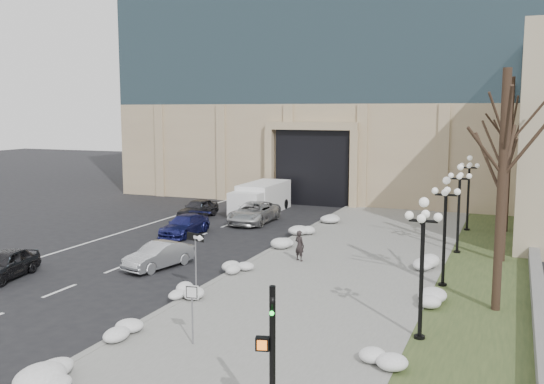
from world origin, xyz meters
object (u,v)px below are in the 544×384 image
at_px(car_b, 159,256).
at_px(lamppost_b, 445,217).
at_px(one_way_sign, 198,245).
at_px(car_d, 254,213).
at_px(car_e, 198,208).
at_px(lamppost_a, 422,249).
at_px(lamppost_d, 469,183).
at_px(car_c, 185,225).
at_px(keep_sign, 192,302).
at_px(lamppost_c, 459,196).
at_px(car_a, 5,264).
at_px(pedestrian, 300,246).
at_px(box_truck, 261,199).
at_px(traffic_signal, 271,364).

relative_size(car_b, lamppost_b, 0.78).
relative_size(one_way_sign, lamppost_b, 0.55).
height_order(car_d, lamppost_b, lamppost_b).
height_order(car_b, lamppost_b, lamppost_b).
bearing_deg(car_b, lamppost_b, 20.99).
distance_m(car_d, lamppost_b, 17.38).
xyz_separation_m(car_e, lamppost_a, (17.96, -17.62, 2.41)).
bearing_deg(car_b, lamppost_a, -6.79).
height_order(car_b, lamppost_a, lamppost_a).
bearing_deg(car_b, lamppost_d, 62.00).
distance_m(car_c, one_way_sign, 12.54).
xyz_separation_m(lamppost_a, lamppost_b, (0.00, 6.50, 0.00)).
bearing_deg(car_c, lamppost_a, -37.58).
bearing_deg(car_e, keep_sign, -60.05).
bearing_deg(car_c, lamppost_b, -19.46).
xyz_separation_m(car_e, lamppost_c, (17.96, -4.62, 2.41)).
relative_size(car_b, lamppost_a, 0.78).
distance_m(car_b, car_e, 13.79).
bearing_deg(one_way_sign, car_a, -158.74).
bearing_deg(lamppost_d, car_b, -131.36).
distance_m(one_way_sign, lamppost_a, 9.17).
xyz_separation_m(pedestrian, lamppost_b, (7.05, -1.69, 2.19)).
bearing_deg(lamppost_b, box_truck, 134.86).
distance_m(pedestrian, keep_sign, 11.47).
bearing_deg(traffic_signal, lamppost_d, 69.90).
height_order(lamppost_a, lamppost_c, same).
distance_m(car_d, one_way_sign, 16.41).
distance_m(car_e, pedestrian, 14.42).
bearing_deg(car_e, lamppost_d, 7.38).
distance_m(car_e, lamppost_d, 18.22).
distance_m(car_e, box_truck, 4.92).
bearing_deg(lamppost_c, car_d, 162.68).
bearing_deg(traffic_signal, lamppost_a, 57.38).
height_order(car_a, keep_sign, keep_sign).
xyz_separation_m(car_d, lamppost_a, (13.49, -17.21, 2.37)).
xyz_separation_m(box_truck, traffic_signal, (12.45, -28.58, 0.75)).
bearing_deg(car_e, car_c, -67.15).
distance_m(keep_sign, lamppost_c, 17.61).
height_order(pedestrian, keep_sign, keep_sign).
height_order(car_a, car_b, car_a).
xyz_separation_m(car_e, traffic_signal, (15.68, -24.90, 1.14)).
xyz_separation_m(car_d, car_e, (-4.47, 0.41, -0.04)).
relative_size(car_e, pedestrian, 2.54).
bearing_deg(box_truck, lamppost_b, -45.79).
bearing_deg(car_e, traffic_signal, -56.40).
bearing_deg(lamppost_b, keep_sign, -124.10).
distance_m(car_b, box_truck, 16.64).
distance_m(box_truck, lamppost_c, 17.03).
xyz_separation_m(car_b, keep_sign, (6.37, -8.02, 0.89)).
relative_size(lamppost_c, lamppost_d, 1.00).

